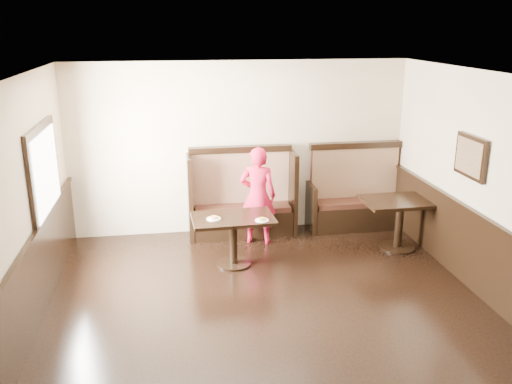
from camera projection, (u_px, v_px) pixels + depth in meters
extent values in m
plane|color=black|center=(282.00, 342.00, 5.94)|extent=(7.00, 7.00, 0.00)
plane|color=beige|center=(240.00, 148.00, 8.83)|extent=(5.50, 0.00, 5.50)
plane|color=white|center=(286.00, 84.00, 5.11)|extent=(7.00, 7.00, 0.00)
cube|color=black|center=(15.00, 323.00, 5.38)|extent=(0.05, 6.90, 1.00)
cube|color=black|center=(44.00, 171.00, 6.86)|extent=(0.05, 1.50, 1.20)
cube|color=white|center=(46.00, 171.00, 6.87)|extent=(0.01, 1.30, 1.00)
cube|color=black|center=(471.00, 157.00, 6.98)|extent=(0.04, 0.70, 0.55)
cube|color=olive|center=(469.00, 157.00, 6.98)|extent=(0.01, 0.60, 0.45)
cube|color=black|center=(243.00, 222.00, 8.92)|extent=(1.60, 0.50, 0.42)
cube|color=#361A11|center=(242.00, 208.00, 8.84)|extent=(1.54, 0.46, 0.09)
cube|color=#4B0F17|center=(240.00, 179.00, 8.91)|extent=(1.60, 0.12, 0.92)
cube|color=black|center=(240.00, 149.00, 8.76)|extent=(1.68, 0.16, 0.10)
cube|color=black|center=(190.00, 196.00, 8.74)|extent=(0.07, 0.72, 1.36)
cube|color=black|center=(291.00, 191.00, 9.00)|extent=(0.07, 0.72, 1.36)
cube|color=black|center=(356.00, 216.00, 9.21)|extent=(1.50, 0.50, 0.42)
cube|color=#361A11|center=(357.00, 202.00, 9.14)|extent=(1.44, 0.46, 0.09)
cube|color=#4B0F17|center=(354.00, 174.00, 9.20)|extent=(1.50, 0.12, 0.92)
cube|color=black|center=(356.00, 145.00, 9.06)|extent=(1.58, 0.16, 0.10)
cube|color=black|center=(310.00, 206.00, 9.13)|extent=(0.07, 0.72, 0.80)
cube|color=black|center=(398.00, 201.00, 9.37)|extent=(0.07, 0.72, 0.80)
cube|color=black|center=(233.00, 219.00, 7.65)|extent=(1.18, 0.76, 0.05)
cylinder|color=black|center=(233.00, 242.00, 7.76)|extent=(0.12, 0.12, 0.67)
cylinder|color=black|center=(234.00, 263.00, 7.85)|extent=(0.50, 0.50, 0.03)
cube|color=black|center=(401.00, 201.00, 8.20)|extent=(1.16, 0.78, 0.05)
cylinder|color=black|center=(399.00, 226.00, 8.32)|extent=(0.12, 0.12, 0.73)
cylinder|color=black|center=(397.00, 247.00, 8.42)|extent=(0.54, 0.54, 0.03)
imported|color=red|center=(258.00, 196.00, 8.43)|extent=(0.65, 0.51, 1.56)
cylinder|color=white|center=(214.00, 219.00, 7.56)|extent=(0.20, 0.20, 0.01)
cylinder|color=tan|center=(214.00, 218.00, 7.55)|extent=(0.13, 0.13, 0.02)
cylinder|color=#EABA54|center=(214.00, 217.00, 7.55)|extent=(0.11, 0.11, 0.01)
cylinder|color=white|center=(262.00, 220.00, 7.50)|extent=(0.19, 0.19, 0.01)
cylinder|color=tan|center=(262.00, 219.00, 7.49)|extent=(0.12, 0.12, 0.02)
cylinder|color=#EABA54|center=(262.00, 218.00, 7.49)|extent=(0.10, 0.10, 0.01)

